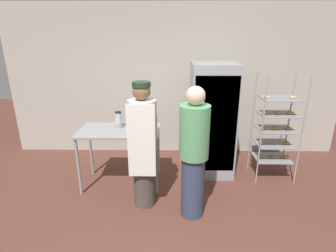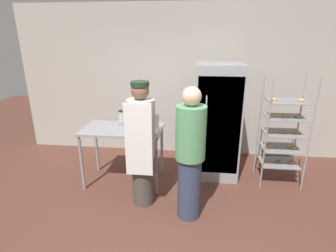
# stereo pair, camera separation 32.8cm
# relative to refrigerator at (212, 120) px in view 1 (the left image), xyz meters

# --- Properties ---
(ground_plane) EXTENTS (14.00, 14.00, 0.00)m
(ground_plane) POSITION_rel_refrigerator_xyz_m (-0.60, -1.51, -0.93)
(ground_plane) COLOR brown
(back_wall) EXTENTS (6.40, 0.12, 2.84)m
(back_wall) POSITION_rel_refrigerator_xyz_m (-0.60, 0.89, 0.49)
(back_wall) COLOR #ADA89E
(back_wall) RESTS_ON ground_plane
(refrigerator) EXTENTS (0.72, 0.78, 1.86)m
(refrigerator) POSITION_rel_refrigerator_xyz_m (0.00, 0.00, 0.00)
(refrigerator) COLOR gray
(refrigerator) RESTS_ON ground_plane
(baking_rack) EXTENTS (0.63, 0.51, 1.71)m
(baking_rack) POSITION_rel_refrigerator_xyz_m (1.00, -0.19, -0.09)
(baking_rack) COLOR #93969B
(baking_rack) RESTS_ON ground_plane
(prep_counter) EXTENTS (1.21, 0.69, 0.92)m
(prep_counter) POSITION_rel_refrigerator_xyz_m (-1.46, -0.46, -0.12)
(prep_counter) COLOR gray
(prep_counter) RESTS_ON ground_plane
(donut_box) EXTENTS (0.27, 0.23, 0.27)m
(donut_box) POSITION_rel_refrigerator_xyz_m (-1.01, -0.66, 0.03)
(donut_box) COLOR silver
(donut_box) RESTS_ON prep_counter
(blender_pitcher) EXTENTS (0.12, 0.12, 0.25)m
(blender_pitcher) POSITION_rel_refrigerator_xyz_m (-1.48, -0.37, 0.10)
(blender_pitcher) COLOR #99999E
(blender_pitcher) RESTS_ON prep_counter
(person_baker) EXTENTS (0.37, 0.38, 1.72)m
(person_baker) POSITION_rel_refrigerator_xyz_m (-1.04, -1.00, -0.03)
(person_baker) COLOR #47423D
(person_baker) RESTS_ON ground_plane
(person_customer) EXTENTS (0.36, 0.36, 1.72)m
(person_customer) POSITION_rel_refrigerator_xyz_m (-0.40, -1.22, -0.06)
(person_customer) COLOR #333D56
(person_customer) RESTS_ON ground_plane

